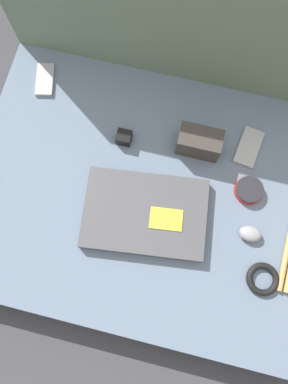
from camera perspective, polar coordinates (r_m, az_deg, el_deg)
The scene contains 11 objects.
ground_plane at distance 1.18m, azimuth 0.00°, elevation -1.48°, with size 8.00×8.00×0.00m, color #38383D.
couch_seat at distance 1.13m, azimuth 0.00°, elevation -0.90°, with size 1.01×0.78×0.11m.
couch_backrest at distance 1.16m, azimuth 6.44°, elevation 25.44°, with size 1.01×0.20×0.54m.
laptop at distance 1.05m, azimuth 0.17°, elevation -3.32°, with size 0.37×0.27×0.03m.
computer_mouse at distance 1.08m, azimuth 15.89°, elevation -6.15°, with size 0.06×0.05×0.03m.
speaker_puck at distance 1.11m, azimuth 15.71°, elevation 0.28°, with size 0.08×0.08×0.02m.
phone_silver at distance 1.16m, azimuth 15.67°, elevation 6.59°, with size 0.08×0.13×0.01m.
phone_black at distance 1.25m, azimuth -14.85°, elevation 16.22°, with size 0.07×0.12×0.01m.
camera_pouch at distance 1.10m, azimuth 8.42°, elevation 7.49°, with size 0.12×0.07×0.08m.
charger_brick at distance 1.12m, azimuth -3.05°, elevation 8.30°, with size 0.04×0.04×0.04m.
cable_coil at distance 1.09m, azimuth 17.64°, elevation -12.54°, with size 0.09×0.09×0.02m.
Camera 1 is at (0.06, -0.25, 1.16)m, focal length 35.00 mm.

